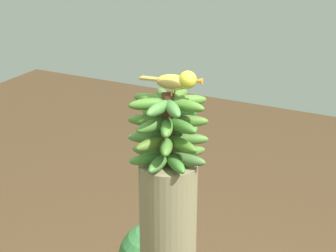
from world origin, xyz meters
name	(u,v)px	position (x,y,z in m)	size (l,w,h in m)	color
banana_bunch	(168,129)	(0.00, 0.00, 1.34)	(0.28, 0.28, 0.25)	#4C2D1E
perched_bird	(178,81)	(0.01, -0.03, 1.51)	(0.07, 0.21, 0.08)	#C68933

